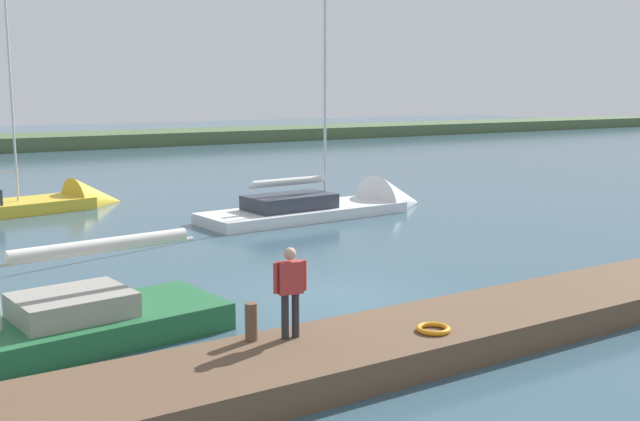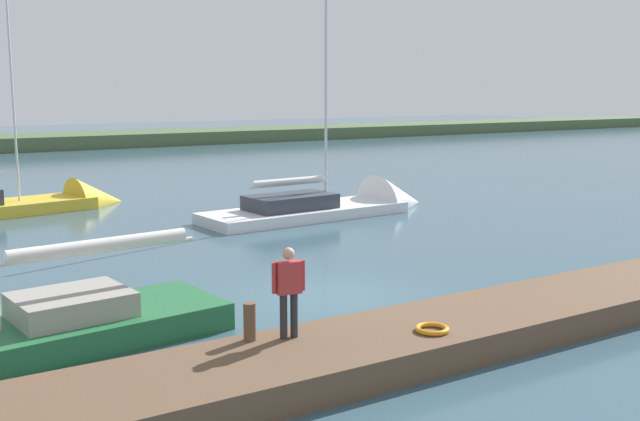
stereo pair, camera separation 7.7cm
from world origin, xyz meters
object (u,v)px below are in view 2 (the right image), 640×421
(person_on_dock, at_px, (289,286))
(life_ring_buoy, at_px, (432,329))
(mooring_post_near, at_px, (250,322))
(sailboat_mid_channel, at_px, (351,209))
(sailboat_inner_slip, at_px, (40,208))

(person_on_dock, bearing_deg, life_ring_buoy, 74.26)
(mooring_post_near, xyz_separation_m, life_ring_buoy, (-3.16, 1.40, -0.30))
(mooring_post_near, distance_m, sailboat_mid_channel, 18.22)
(mooring_post_near, xyz_separation_m, sailboat_inner_slip, (-0.71, -21.37, -0.86))
(sailboat_inner_slip, relative_size, person_on_dock, 6.07)
(sailboat_inner_slip, bearing_deg, sailboat_mid_channel, -44.74)
(life_ring_buoy, relative_size, sailboat_mid_channel, 0.06)
(mooring_post_near, distance_m, life_ring_buoy, 3.47)
(life_ring_buoy, bearing_deg, person_on_dock, -24.67)
(sailboat_mid_channel, distance_m, person_on_dock, 18.04)
(sailboat_mid_channel, bearing_deg, life_ring_buoy, -123.31)
(life_ring_buoy, relative_size, sailboat_inner_slip, 0.06)
(sailboat_mid_channel, height_order, sailboat_inner_slip, sailboat_mid_channel)
(life_ring_buoy, height_order, person_on_dock, person_on_dock)
(sailboat_inner_slip, bearing_deg, mooring_post_near, -102.55)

